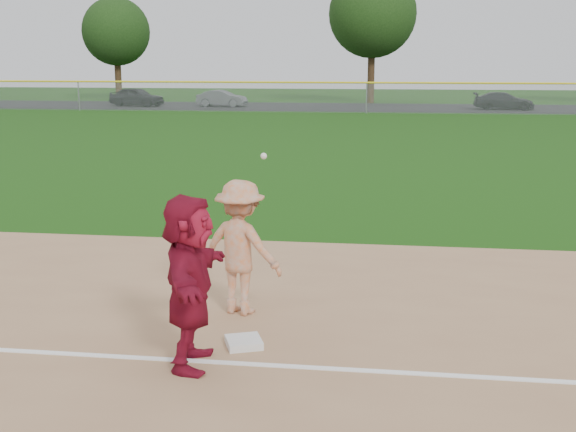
# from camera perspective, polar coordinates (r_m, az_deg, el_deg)

# --- Properties ---
(ground) EXTENTS (160.00, 160.00, 0.00)m
(ground) POSITION_cam_1_polar(r_m,az_deg,el_deg) (9.30, -1.27, -9.82)
(ground) COLOR #17450D
(ground) RESTS_ON ground
(foul_line) EXTENTS (60.00, 0.10, 0.01)m
(foul_line) POSITION_cam_1_polar(r_m,az_deg,el_deg) (8.56, -2.12, -11.66)
(foul_line) COLOR white
(foul_line) RESTS_ON infield_dirt
(parking_asphalt) EXTENTS (120.00, 10.00, 0.01)m
(parking_asphalt) POSITION_cam_1_polar(r_m,az_deg,el_deg) (54.63, 6.38, 8.53)
(parking_asphalt) COLOR black
(parking_asphalt) RESTS_ON ground
(first_base) EXTENTS (0.54, 0.54, 0.09)m
(first_base) POSITION_cam_1_polar(r_m,az_deg,el_deg) (9.08, -3.51, -9.93)
(first_base) COLOR silver
(first_base) RESTS_ON infield_dirt
(base_runner) EXTENTS (0.78, 1.92, 2.02)m
(base_runner) POSITION_cam_1_polar(r_m,az_deg,el_deg) (8.29, -7.78, -5.15)
(base_runner) COLOR maroon
(base_runner) RESTS_ON infield_dirt
(car_left) EXTENTS (4.51, 2.68, 1.44)m
(car_left) POSITION_cam_1_polar(r_m,az_deg,el_deg) (56.71, -11.87, 9.22)
(car_left) COLOR black
(car_left) RESTS_ON parking_asphalt
(car_mid) EXTENTS (3.85, 1.66, 1.23)m
(car_mid) POSITION_cam_1_polar(r_m,az_deg,el_deg) (55.26, -5.25, 9.24)
(car_mid) COLOR #4F5256
(car_mid) RESTS_ON parking_asphalt
(car_right) EXTENTS (4.25, 1.85, 1.22)m
(car_right) POSITION_cam_1_polar(r_m,az_deg,el_deg) (53.92, 16.68, 8.71)
(car_right) COLOR black
(car_right) RESTS_ON parking_asphalt
(first_base_play) EXTENTS (1.38, 1.12, 2.33)m
(first_base_play) POSITION_cam_1_polar(r_m,az_deg,el_deg) (9.98, -3.77, -2.49)
(first_base_play) COLOR #AFB0B2
(first_base_play) RESTS_ON infield_dirt
(outfield_fence) EXTENTS (110.00, 0.12, 110.00)m
(outfield_fence) POSITION_cam_1_polar(r_m,az_deg,el_deg) (48.55, 6.25, 10.39)
(outfield_fence) COLOR #999EA0
(outfield_fence) RESTS_ON ground
(tree_1) EXTENTS (5.80, 5.80, 8.75)m
(tree_1) POSITION_cam_1_polar(r_m,az_deg,el_deg) (65.83, -13.44, 13.98)
(tree_1) COLOR #342312
(tree_1) RESTS_ON ground
(tree_2) EXTENTS (7.00, 7.00, 10.58)m
(tree_2) POSITION_cam_1_polar(r_m,az_deg,el_deg) (60.13, 6.69, 15.59)
(tree_2) COLOR #332212
(tree_2) RESTS_ON ground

